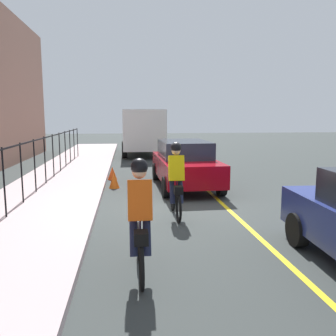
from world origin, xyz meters
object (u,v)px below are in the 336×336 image
Objects in this scene: cyclist_follow at (140,219)px; parked_sedan_rear at (185,163)px; traffic_cone_far at (112,173)px; traffic_cone_near at (114,180)px; cyclist_lead at (176,180)px; box_truck_background at (142,130)px.

cyclist_follow reaches higher than parked_sedan_rear.
cyclist_follow is 8.44m from traffic_cone_far.
cyclist_lead is at bearing -156.38° from traffic_cone_near.
parked_sedan_rear is 10.51m from box_truck_background.
traffic_cone_near is 1.63m from traffic_cone_far.
traffic_cone_far is at bearing 170.12° from box_truck_background.
box_truck_background is at bearing -10.13° from traffic_cone_far.
cyclist_follow is 6.82m from traffic_cone_near.
traffic_cone_near is at bearing -175.71° from traffic_cone_far.
cyclist_follow is 0.27× the size of box_truck_background.
cyclist_follow is at bearing -16.22° from parked_sedan_rear.
cyclist_follow is 6.96m from parked_sedan_rear.
traffic_cone_far is at bearing -124.39° from parked_sedan_rear.
cyclist_lead is 3.62× the size of traffic_cone_far.
cyclist_follow is (-3.09, 0.98, 0.00)m from cyclist_lead.
box_truck_background is at bearing -175.90° from parked_sedan_rear.
cyclist_lead is 0.41× the size of parked_sedan_rear.
parked_sedan_rear is 8.25× the size of traffic_cone_near.
parked_sedan_rear reaches higher than traffic_cone_near.
parked_sedan_rear is (6.72, -1.80, -0.09)m from cyclist_follow.
cyclist_lead is at bearing -17.56° from cyclist_follow.
parked_sedan_rear is at bearing -14.88° from cyclist_follow.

